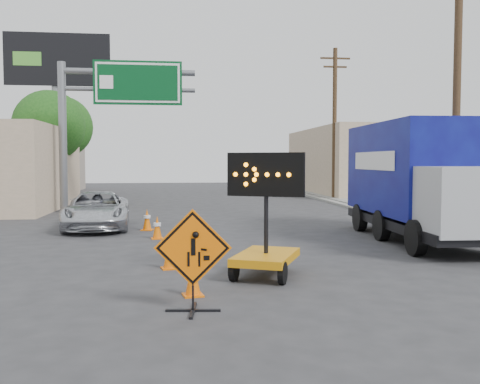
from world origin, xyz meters
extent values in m
plane|color=#2D2D30|center=(0.00, 0.00, 0.00)|extent=(100.00, 100.00, 0.00)
cube|color=gray|center=(7.20, 15.00, 0.06)|extent=(0.40, 60.00, 0.12)
cube|color=gray|center=(9.50, 15.00, 0.07)|extent=(4.00, 60.00, 0.15)
cube|color=#C5A98E|center=(13.00, 30.00, 2.30)|extent=(10.00, 14.00, 4.60)
cylinder|color=slate|center=(-6.50, 18.00, 3.40)|extent=(0.36, 0.36, 6.80)
cylinder|color=slate|center=(-3.50, 18.00, 6.40)|extent=(6.00, 0.28, 0.28)
cylinder|color=slate|center=(-3.50, 18.00, 5.60)|extent=(6.00, 0.20, 0.20)
cube|color=#05401A|center=(-3.10, 17.88, 5.90)|extent=(4.00, 0.10, 2.00)
cube|color=silver|center=(-3.10, 17.81, 5.90)|extent=(3.80, 0.01, 1.80)
cylinder|color=slate|center=(-8.50, 26.00, 4.50)|extent=(0.44, 0.44, 9.00)
cube|color=silver|center=(-8.30, 25.85, 8.30)|extent=(6.00, 0.25, 3.00)
cube|color=black|center=(-8.30, 25.70, 8.30)|extent=(6.10, 0.04, 3.10)
cylinder|color=#4B3120|center=(8.00, 10.00, 4.50)|extent=(0.26, 0.26, 9.00)
cylinder|color=#4B3120|center=(8.00, 24.00, 4.50)|extent=(0.26, 0.26, 9.00)
cube|color=#4B3120|center=(8.00, 24.00, 8.40)|extent=(1.80, 0.10, 0.10)
cube|color=#4B3120|center=(8.00, 24.00, 7.90)|extent=(1.40, 0.10, 0.10)
cylinder|color=#4B3120|center=(-8.00, 22.00, 1.62)|extent=(0.28, 0.28, 3.25)
sphere|color=#184714|center=(-8.00, 22.00, 4.18)|extent=(3.71, 3.71, 3.71)
cylinder|color=#4B3120|center=(-9.00, 30.00, 1.79)|extent=(0.28, 0.28, 3.58)
sphere|color=#184714|center=(-9.00, 30.00, 4.61)|extent=(4.10, 4.10, 4.10)
cube|color=black|center=(-1.14, 1.12, 0.02)|extent=(0.86, 0.15, 0.04)
cube|color=black|center=(-1.14, 1.12, 0.02)|extent=(0.15, 0.86, 0.04)
cylinder|color=black|center=(-1.14, 1.12, 0.33)|extent=(0.03, 0.03, 0.67)
cube|color=orange|center=(-1.14, 1.12, 1.00)|extent=(1.21, 0.16, 1.21)
cube|color=black|center=(-1.14, 1.12, 1.00)|extent=(1.13, 0.13, 1.13)
cube|color=#CC810B|center=(0.42, 3.50, 0.40)|extent=(1.69, 2.04, 0.16)
cylinder|color=black|center=(0.42, 3.50, 1.41)|extent=(0.09, 0.09, 1.94)
cube|color=black|center=(0.42, 3.50, 2.07)|extent=(1.49, 0.73, 0.88)
imported|color=silver|center=(-4.12, 11.73, 0.64)|extent=(2.47, 4.74, 1.27)
cube|color=black|center=(5.62, 7.65, 0.54)|extent=(2.50, 7.31, 0.27)
cube|color=#090755|center=(5.62, 8.37, 2.12)|extent=(2.51, 5.69, 2.71)
cube|color=#9EA0A5|center=(5.62, 4.76, 1.40)|extent=(2.15, 1.72, 1.62)
cube|color=orange|center=(-1.11, 2.10, 0.01)|extent=(0.39, 0.39, 0.03)
cone|color=orange|center=(-1.11, 2.10, 0.35)|extent=(0.26, 0.26, 0.64)
cylinder|color=silver|center=(-1.11, 2.10, 0.43)|extent=(0.22, 0.22, 0.09)
cube|color=orange|center=(-1.54, 4.50, 0.01)|extent=(0.41, 0.41, 0.03)
cone|color=orange|center=(-1.54, 4.50, 0.36)|extent=(0.27, 0.27, 0.66)
cylinder|color=silver|center=(-1.54, 4.50, 0.44)|extent=(0.22, 0.22, 0.10)
cube|color=orange|center=(-0.79, 7.21, 0.01)|extent=(0.37, 0.37, 0.03)
cone|color=orange|center=(-0.79, 7.21, 0.34)|extent=(0.25, 0.25, 0.62)
cylinder|color=silver|center=(-0.79, 7.21, 0.41)|extent=(0.21, 0.21, 0.09)
cube|color=orange|center=(-1.97, 9.02, 0.01)|extent=(0.39, 0.39, 0.03)
cone|color=orange|center=(-1.97, 9.02, 0.36)|extent=(0.27, 0.27, 0.66)
cylinder|color=silver|center=(-1.97, 9.02, 0.44)|extent=(0.22, 0.22, 0.10)
cube|color=orange|center=(-2.38, 11.09, 0.02)|extent=(0.45, 0.45, 0.03)
cone|color=orange|center=(-2.38, 11.09, 0.38)|extent=(0.29, 0.29, 0.69)
cylinder|color=silver|center=(-2.38, 11.09, 0.46)|extent=(0.23, 0.23, 0.10)
camera|label=1|loc=(-1.38, -7.12, 2.36)|focal=40.00mm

